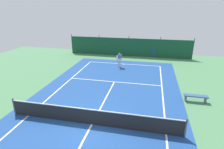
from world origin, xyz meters
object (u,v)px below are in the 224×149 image
at_px(tennis_net, 92,117).
at_px(tennis_ball_midcourt, 135,77).
at_px(parked_car, 157,48).
at_px(courtside_bench, 196,97).
at_px(tennis_player, 119,59).
at_px(tennis_ball_near_player, 69,83).

height_order(tennis_net, tennis_ball_midcourt, tennis_net).
relative_size(parked_car, courtside_bench, 2.73).
xyz_separation_m(tennis_net, tennis_ball_midcourt, (1.66, 7.84, -0.48)).
distance_m(tennis_player, tennis_ball_midcourt, 3.57).
bearing_deg(tennis_player, courtside_bench, 117.51).
relative_size(tennis_net, courtside_bench, 6.33).
bearing_deg(parked_car, tennis_net, 71.54).
relative_size(tennis_net, tennis_ball_near_player, 153.33).
xyz_separation_m(tennis_ball_midcourt, courtside_bench, (4.65, -3.72, 0.34)).
distance_m(tennis_player, courtside_bench, 9.34).
xyz_separation_m(tennis_ball_midcourt, parked_car, (2.17, 9.97, 0.81)).
xyz_separation_m(tennis_net, courtside_bench, (6.31, 4.12, -0.14)).
distance_m(tennis_player, tennis_ball_near_player, 6.48).
xyz_separation_m(tennis_net, tennis_player, (-0.35, 10.64, 0.45)).
bearing_deg(tennis_player, tennis_ball_midcourt, 107.57).
distance_m(tennis_ball_midcourt, courtside_bench, 5.96).
relative_size(tennis_player, parked_car, 0.38).
height_order(tennis_ball_near_player, courtside_bench, courtside_bench).
bearing_deg(parked_car, tennis_player, 53.44).
bearing_deg(parked_car, tennis_ball_midcourt, 71.40).
height_order(tennis_player, parked_car, parked_car).
relative_size(tennis_player, courtside_bench, 1.03).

